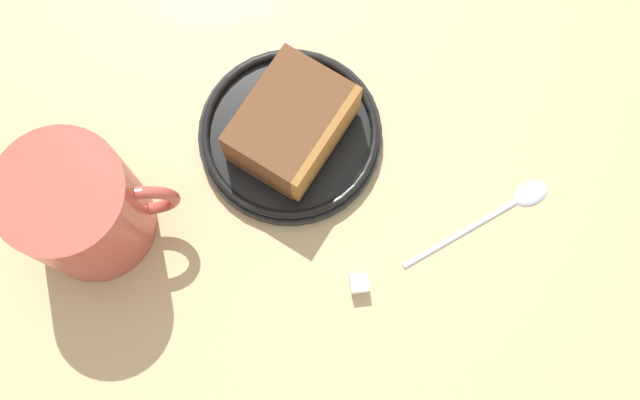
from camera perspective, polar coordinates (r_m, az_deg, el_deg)
name	(u,v)px	position (r cm, az deg, el deg)	size (l,w,h in cm)	color
ground_plane	(287,183)	(65.29, -2.43, 1.29)	(130.54, 130.54, 2.68)	tan
small_plate	(290,134)	(64.24, -2.22, 4.86)	(15.25, 15.25, 1.77)	black
cake_slice	(292,124)	(61.56, -2.10, 5.60)	(9.97, 11.28, 5.10)	#9E662D
tea_mug	(81,208)	(60.40, -17.25, -0.58)	(9.53, 11.54, 10.66)	#BF4C3F
teaspoon	(507,207)	(64.77, 13.61, -0.49)	(2.99, 13.85, 0.80)	silver
sugar_cube	(359,284)	(61.44, 2.92, -6.19)	(1.43, 1.43, 1.43)	white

